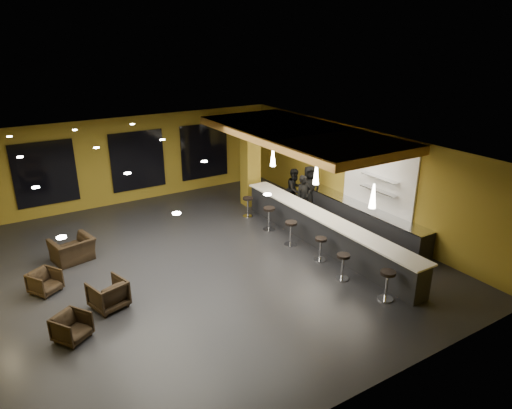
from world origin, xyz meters
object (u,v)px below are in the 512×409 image
column (250,163)px  armchair_b (108,294)px  staff_a (303,197)px  bar_stool_5 (248,204)px  bar_counter (323,232)px  staff_b (295,189)px  bar_stool_0 (387,282)px  bar_stool_3 (291,230)px  bar_stool_1 (343,263)px  bar_stool_4 (269,216)px  prep_counter (358,217)px  armchair_a (72,327)px  bar_stool_2 (321,246)px  pendant_0 (373,196)px  armchair_d (73,250)px  pendant_1 (316,174)px  staff_c (309,188)px  armchair_c (45,282)px  pendant_2 (273,157)px

column → armchair_b: bearing=-146.9°
staff_a → bar_stool_5: (-1.66, 1.27, -0.35)m
bar_counter → column: size_ratio=2.29×
staff_b → bar_stool_0: staff_b is taller
column → bar_stool_3: column is taller
bar_counter → bar_stool_5: bar_counter is taller
bar_stool_1 → bar_stool_4: size_ratio=0.92×
armchair_b → bar_stool_1: 6.36m
prep_counter → armchair_a: (-9.99, -1.31, -0.11)m
bar_stool_0 → bar_stool_2: bearing=91.2°
pendant_0 → armchair_d: 9.09m
armchair_d → bar_stool_2: bearing=135.9°
pendant_1 → bar_stool_0: pendant_1 is taller
bar_stool_1 → staff_c: bearing=62.3°
armchair_a → pendant_1: bearing=-24.8°
armchair_d → staff_a: bearing=160.3°
armchair_c → bar_stool_0: bearing=-66.4°
pendant_0 → bar_stool_3: 3.30m
armchair_d → bar_stool_5: 6.40m
bar_counter → staff_a: staff_a is taller
prep_counter → pendant_0: pendant_0 is taller
bar_counter → pendant_2: (0.00, 3.00, 1.85)m
pendant_0 → bar_stool_0: size_ratio=0.84×
pendant_1 → staff_b: size_ratio=0.42×
bar_counter → bar_stool_2: bearing=-133.8°
prep_counter → bar_stool_4: 3.18m
armchair_d → bar_stool_5: size_ratio=1.47×
armchair_b → bar_counter: bearing=163.1°
pendant_2 → bar_stool_2: pendant_2 is taller
staff_b → bar_stool_3: size_ratio=2.00×
column → staff_c: 2.54m
prep_counter → armchair_c: bearing=173.4°
pendant_0 → armchair_c: bearing=155.8°
pendant_2 → bar_stool_4: pendant_2 is taller
armchair_c → bar_stool_0: bar_stool_0 is taller
staff_a → armchair_a: (-8.86, -3.02, -0.53)m
staff_b → pendant_2: bearing=-179.5°
staff_c → bar_stool_0: bearing=-87.3°
staff_a → staff_b: bearing=75.8°
column → staff_c: column is taller
bar_stool_0 → bar_stool_2: 2.63m
pendant_2 → armchair_d: (-7.19, 0.21, -1.98)m
prep_counter → bar_counter: bearing=-166.0°
bar_stool_4 → bar_stool_5: bar_stool_4 is taller
armchair_c → bar_stool_4: 7.42m
staff_c → bar_stool_4: size_ratio=2.12×
bar_stool_2 → bar_stool_4: (-0.08, 2.75, 0.06)m
armchair_c → bar_stool_1: (7.28, -3.65, 0.18)m
pendant_1 → bar_stool_0: (-0.66, -3.88, -1.82)m
bar_stool_2 → bar_stool_5: size_ratio=0.96×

